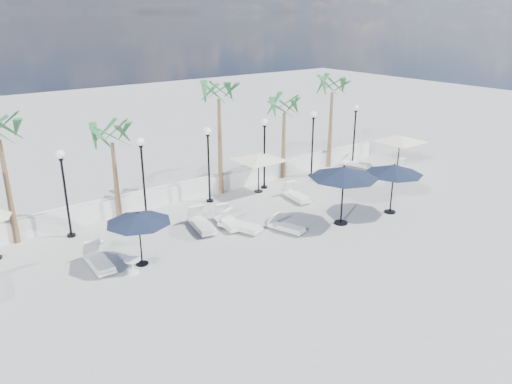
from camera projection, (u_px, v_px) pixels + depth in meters
ground at (293, 247)px, 20.52m from camera, size 100.00×100.00×0.00m
balustrade at (200, 188)px, 26.00m from camera, size 26.00×0.30×1.01m
lamppost_1 at (64, 182)px, 20.62m from camera, size 0.36×0.36×3.84m
lamppost_2 at (142, 167)px, 22.59m from camera, size 0.36×0.36×3.84m
lamppost_3 at (208, 154)px, 24.56m from camera, size 0.36×0.36×3.84m
lamppost_4 at (264, 144)px, 26.54m from camera, size 0.36×0.36×3.84m
lamppost_5 at (313, 135)px, 28.51m from camera, size 0.36×0.36×3.84m
lamppost_6 at (355, 127)px, 30.48m from camera, size 0.36×0.36×3.84m
palm_1 at (112, 139)px, 22.20m from camera, size 2.60×2.60×4.70m
palm_2 at (219, 96)px, 24.95m from camera, size 2.60×2.60×6.10m
palm_3 at (284, 110)px, 27.77m from camera, size 2.60×2.60×4.90m
palm_4 at (332, 90)px, 29.59m from camera, size 2.60×2.60×5.70m
lounger_0 at (99, 261)px, 18.80m from camera, size 0.76×2.09×0.77m
lounger_2 at (240, 225)px, 21.98m from camera, size 1.36×2.17×0.78m
lounger_3 at (201, 224)px, 22.09m from camera, size 1.08×2.23×0.80m
lounger_4 at (286, 226)px, 21.92m from camera, size 1.06×1.82×0.65m
lounger_5 at (228, 220)px, 22.44m from camera, size 0.98×2.15×0.77m
lounger_6 at (296, 195)px, 25.60m from camera, size 0.92×2.05×0.74m
lounger_7 at (356, 163)px, 31.02m from camera, size 1.14×2.03×0.73m
lounger_8 at (405, 169)px, 29.94m from camera, size 1.16×1.88×0.67m
side_table_0 at (98, 246)px, 19.97m from camera, size 0.47×0.47×0.46m
side_table_1 at (133, 265)px, 18.32m from camera, size 0.58×0.58×0.56m
side_table_2 at (323, 175)px, 28.44m from camera, size 0.55×0.55×0.53m
parasol_navy_left at (138, 218)px, 18.43m from camera, size 2.47×2.47×2.18m
parasol_navy_mid at (344, 173)px, 21.94m from camera, size 3.10×3.10×2.78m
parasol_navy_right at (394, 170)px, 23.30m from camera, size 2.74×2.74×2.46m
parasol_cream_sq_a at (259, 154)px, 26.10m from camera, size 4.60×4.60×2.26m
parasol_cream_sq_b at (400, 136)px, 29.39m from camera, size 4.79×4.79×2.40m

